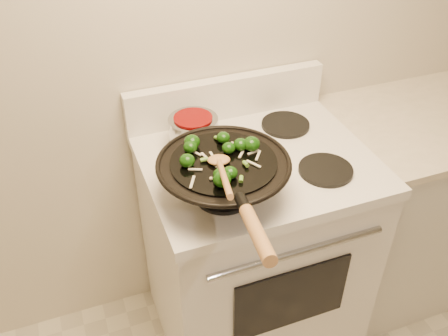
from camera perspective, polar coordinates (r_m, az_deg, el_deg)
name	(u,v)px	position (r m, az deg, el deg)	size (l,w,h in m)	color
stove	(253,249)	(2.01, 3.28, -9.20)	(0.78, 0.67, 1.08)	white
counter_unit	(421,199)	(2.42, 21.62, -3.34)	(0.89, 0.62, 0.91)	silver
wok	(224,177)	(1.50, 0.00, -0.99)	(0.40, 0.67, 0.21)	black
stirfry	(219,155)	(1.47, -0.53, 1.55)	(0.26, 0.26, 0.05)	#103708
wooden_spoon	(222,169)	(1.38, -0.27, -0.17)	(0.12, 0.31, 0.11)	#AB7743
saucepan	(194,130)	(1.74, -3.47, 4.34)	(0.17, 0.27, 0.10)	#9A9CA2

